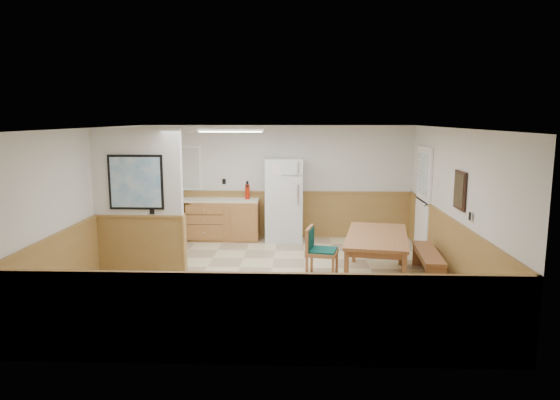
{
  "coord_description": "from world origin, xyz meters",
  "views": [
    {
      "loc": [
        0.45,
        -8.05,
        2.67
      ],
      "look_at": [
        0.15,
        0.4,
        1.27
      ],
      "focal_mm": 32.0,
      "sensor_mm": 36.0,
      "label": 1
    }
  ],
  "objects_px": {
    "fire_extinguisher": "(247,191)",
    "dining_bench": "(428,258)",
    "refrigerator": "(283,200)",
    "dining_table": "(377,240)",
    "dining_chair": "(317,248)",
    "soap_bottle": "(182,194)"
  },
  "relations": [
    {
      "from": "dining_chair",
      "to": "fire_extinguisher",
      "type": "bearing_deg",
      "value": 131.37
    },
    {
      "from": "refrigerator",
      "to": "soap_bottle",
      "type": "bearing_deg",
      "value": 174.6
    },
    {
      "from": "refrigerator",
      "to": "dining_table",
      "type": "height_order",
      "value": "refrigerator"
    },
    {
      "from": "fire_extinguisher",
      "to": "soap_bottle",
      "type": "distance_m",
      "value": 1.46
    },
    {
      "from": "dining_chair",
      "to": "soap_bottle",
      "type": "relative_size",
      "value": 4.13
    },
    {
      "from": "dining_chair",
      "to": "dining_table",
      "type": "bearing_deg",
      "value": 7.13
    },
    {
      "from": "dining_table",
      "to": "soap_bottle",
      "type": "bearing_deg",
      "value": 155.32
    },
    {
      "from": "refrigerator",
      "to": "dining_bench",
      "type": "relative_size",
      "value": 1.19
    },
    {
      "from": "dining_table",
      "to": "dining_chair",
      "type": "relative_size",
      "value": 2.44
    },
    {
      "from": "fire_extinguisher",
      "to": "dining_table",
      "type": "bearing_deg",
      "value": -44.77
    },
    {
      "from": "dining_bench",
      "to": "fire_extinguisher",
      "type": "bearing_deg",
      "value": 147.0
    },
    {
      "from": "dining_table",
      "to": "dining_bench",
      "type": "bearing_deg",
      "value": 16.36
    },
    {
      "from": "fire_extinguisher",
      "to": "dining_bench",
      "type": "bearing_deg",
      "value": -34.86
    },
    {
      "from": "refrigerator",
      "to": "fire_extinguisher",
      "type": "height_order",
      "value": "refrigerator"
    },
    {
      "from": "dining_table",
      "to": "fire_extinguisher",
      "type": "xyz_separation_m",
      "value": [
        -2.41,
        2.66,
        0.42
      ]
    },
    {
      "from": "dining_table",
      "to": "soap_bottle",
      "type": "xyz_separation_m",
      "value": [
        -3.87,
        2.69,
        0.34
      ]
    },
    {
      "from": "soap_bottle",
      "to": "dining_chair",
      "type": "bearing_deg",
      "value": -42.04
    },
    {
      "from": "dining_bench",
      "to": "soap_bottle",
      "type": "height_order",
      "value": "soap_bottle"
    },
    {
      "from": "soap_bottle",
      "to": "dining_bench",
      "type": "bearing_deg",
      "value": -28.59
    },
    {
      "from": "soap_bottle",
      "to": "dining_table",
      "type": "bearing_deg",
      "value": -34.78
    },
    {
      "from": "dining_table",
      "to": "soap_bottle",
      "type": "height_order",
      "value": "soap_bottle"
    },
    {
      "from": "dining_bench",
      "to": "fire_extinguisher",
      "type": "relative_size",
      "value": 3.78
    }
  ]
}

